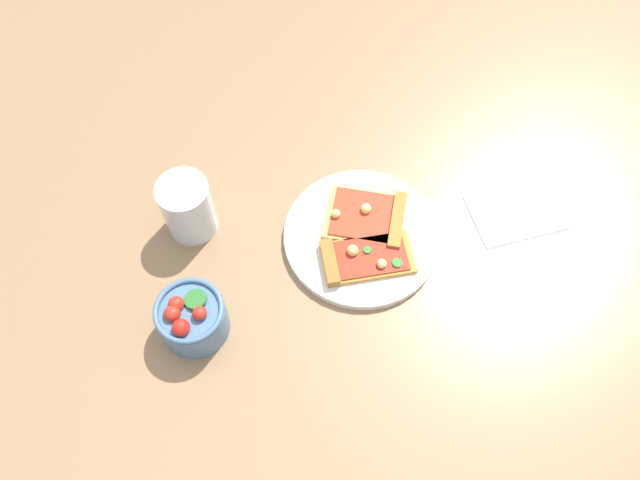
% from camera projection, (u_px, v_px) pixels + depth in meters
% --- Properties ---
extents(ground_plane, '(2.40, 2.40, 0.00)m').
position_uv_depth(ground_plane, '(341.00, 260.00, 0.97)').
color(ground_plane, '#93704C').
rests_on(ground_plane, ground).
extents(plate, '(0.25, 0.25, 0.01)m').
position_uv_depth(plate, '(361.00, 237.00, 0.99)').
color(plate, silver).
rests_on(plate, ground_plane).
extents(pizza_slice_near, '(0.08, 0.15, 0.02)m').
position_uv_depth(pizza_slice_near, '(361.00, 258.00, 0.95)').
color(pizza_slice_near, gold).
rests_on(pizza_slice_near, plate).
extents(pizza_slice_far, '(0.13, 0.15, 0.02)m').
position_uv_depth(pizza_slice_far, '(371.00, 217.00, 0.99)').
color(pizza_slice_far, '#E5B256').
rests_on(pizza_slice_far, plate).
extents(salad_bowl, '(0.10, 0.10, 0.08)m').
position_uv_depth(salad_bowl, '(192.00, 318.00, 0.89)').
color(salad_bowl, '#4C7299').
rests_on(salad_bowl, ground_plane).
extents(soda_glass, '(0.08, 0.08, 0.11)m').
position_uv_depth(soda_glass, '(188.00, 208.00, 0.96)').
color(soda_glass, silver).
rests_on(soda_glass, ground_plane).
extents(paper_napkin, '(0.13, 0.16, 0.00)m').
position_uv_depth(paper_napkin, '(516.00, 212.00, 1.01)').
color(paper_napkin, white).
rests_on(paper_napkin, ground_plane).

